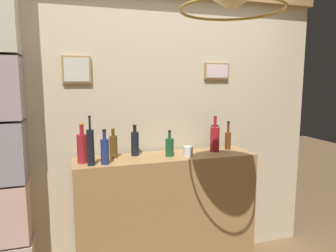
{
  "coord_description": "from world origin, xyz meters",
  "views": [
    {
      "loc": [
        -0.72,
        -1.49,
        1.66
      ],
      "look_at": [
        0.0,
        0.78,
        1.31
      ],
      "focal_mm": 32.94,
      "sensor_mm": 36.0,
      "label": 1
    }
  ],
  "objects_px": {
    "liquor_bottle_gin": "(91,147)",
    "liquor_bottle_rum": "(215,138)",
    "glass_tumbler_rocks": "(188,151)",
    "liquor_bottle_rye": "(215,136)",
    "liquor_bottle_tequila": "(82,147)",
    "liquor_bottle_vermouth": "(170,147)",
    "liquor_bottle_scotch": "(105,151)",
    "liquor_bottle_amaro": "(228,139)",
    "liquor_bottle_brandy": "(135,143)",
    "liquor_bottle_mezcal": "(113,146)"
  },
  "relations": [
    {
      "from": "liquor_bottle_tequila",
      "to": "liquor_bottle_scotch",
      "type": "distance_m",
      "value": 0.18
    },
    {
      "from": "liquor_bottle_scotch",
      "to": "glass_tumbler_rocks",
      "type": "height_order",
      "value": "liquor_bottle_scotch"
    },
    {
      "from": "liquor_bottle_rum",
      "to": "liquor_bottle_tequila",
      "type": "bearing_deg",
      "value": -177.46
    },
    {
      "from": "liquor_bottle_scotch",
      "to": "liquor_bottle_mezcal",
      "type": "bearing_deg",
      "value": 64.3
    },
    {
      "from": "liquor_bottle_vermouth",
      "to": "liquor_bottle_scotch",
      "type": "bearing_deg",
      "value": -170.47
    },
    {
      "from": "liquor_bottle_mezcal",
      "to": "glass_tumbler_rocks",
      "type": "distance_m",
      "value": 0.6
    },
    {
      "from": "liquor_bottle_mezcal",
      "to": "liquor_bottle_amaro",
      "type": "distance_m",
      "value": 1.0
    },
    {
      "from": "liquor_bottle_mezcal",
      "to": "liquor_bottle_vermouth",
      "type": "relative_size",
      "value": 1.15
    },
    {
      "from": "liquor_bottle_gin",
      "to": "liquor_bottle_rum",
      "type": "distance_m",
      "value": 1.05
    },
    {
      "from": "liquor_bottle_rum",
      "to": "glass_tumbler_rocks",
      "type": "height_order",
      "value": "liquor_bottle_rum"
    },
    {
      "from": "liquor_bottle_brandy",
      "to": "liquor_bottle_tequila",
      "type": "bearing_deg",
      "value": -166.06
    },
    {
      "from": "liquor_bottle_amaro",
      "to": "liquor_bottle_rye",
      "type": "height_order",
      "value": "liquor_bottle_rye"
    },
    {
      "from": "liquor_bottle_brandy",
      "to": "liquor_bottle_amaro",
      "type": "distance_m",
      "value": 0.83
    },
    {
      "from": "liquor_bottle_gin",
      "to": "liquor_bottle_rum",
      "type": "bearing_deg",
      "value": 7.6
    },
    {
      "from": "liquor_bottle_tequila",
      "to": "liquor_bottle_brandy",
      "type": "height_order",
      "value": "liquor_bottle_tequila"
    },
    {
      "from": "liquor_bottle_mezcal",
      "to": "liquor_bottle_rum",
      "type": "bearing_deg",
      "value": -2.64
    },
    {
      "from": "liquor_bottle_gin",
      "to": "liquor_bottle_rye",
      "type": "xyz_separation_m",
      "value": [
        1.1,
        0.25,
        -0.02
      ]
    },
    {
      "from": "liquor_bottle_rum",
      "to": "glass_tumbler_rocks",
      "type": "distance_m",
      "value": 0.3
    },
    {
      "from": "liquor_bottle_rum",
      "to": "liquor_bottle_scotch",
      "type": "relative_size",
      "value": 1.19
    },
    {
      "from": "liquor_bottle_gin",
      "to": "liquor_bottle_rum",
      "type": "height_order",
      "value": "liquor_bottle_gin"
    },
    {
      "from": "liquor_bottle_brandy",
      "to": "glass_tumbler_rocks",
      "type": "xyz_separation_m",
      "value": [
        0.4,
        -0.14,
        -0.06
      ]
    },
    {
      "from": "liquor_bottle_mezcal",
      "to": "liquor_bottle_brandy",
      "type": "xyz_separation_m",
      "value": [
        0.18,
        0.01,
        0.01
      ]
    },
    {
      "from": "liquor_bottle_mezcal",
      "to": "liquor_bottle_rye",
      "type": "bearing_deg",
      "value": 4.26
    },
    {
      "from": "glass_tumbler_rocks",
      "to": "liquor_bottle_scotch",
      "type": "bearing_deg",
      "value": -176.03
    },
    {
      "from": "liquor_bottle_amaro",
      "to": "glass_tumbler_rocks",
      "type": "xyz_separation_m",
      "value": [
        -0.42,
        -0.12,
        -0.05
      ]
    },
    {
      "from": "liquor_bottle_rum",
      "to": "liquor_bottle_mezcal",
      "type": "bearing_deg",
      "value": 177.36
    },
    {
      "from": "liquor_bottle_mezcal",
      "to": "liquor_bottle_rye",
      "type": "xyz_separation_m",
      "value": [
        0.91,
        0.07,
        0.02
      ]
    },
    {
      "from": "liquor_bottle_rum",
      "to": "liquor_bottle_rye",
      "type": "bearing_deg",
      "value": 63.95
    },
    {
      "from": "liquor_bottle_mezcal",
      "to": "liquor_bottle_tequila",
      "type": "bearing_deg",
      "value": -159.65
    },
    {
      "from": "glass_tumbler_rocks",
      "to": "liquor_bottle_rum",
      "type": "bearing_deg",
      "value": 18.03
    },
    {
      "from": "liquor_bottle_vermouth",
      "to": "glass_tumbler_rocks",
      "type": "relative_size",
      "value": 2.67
    },
    {
      "from": "liquor_bottle_brandy",
      "to": "liquor_bottle_amaro",
      "type": "height_order",
      "value": "liquor_bottle_brandy"
    },
    {
      "from": "liquor_bottle_vermouth",
      "to": "liquor_bottle_rye",
      "type": "xyz_separation_m",
      "value": [
        0.48,
        0.16,
        0.04
      ]
    },
    {
      "from": "liquor_bottle_brandy",
      "to": "liquor_bottle_rye",
      "type": "xyz_separation_m",
      "value": [
        0.74,
        0.05,
        0.01
      ]
    },
    {
      "from": "liquor_bottle_vermouth",
      "to": "liquor_bottle_amaro",
      "type": "height_order",
      "value": "liquor_bottle_amaro"
    },
    {
      "from": "liquor_bottle_brandy",
      "to": "liquor_bottle_gin",
      "type": "bearing_deg",
      "value": -151.74
    },
    {
      "from": "liquor_bottle_brandy",
      "to": "liquor_bottle_scotch",
      "type": "xyz_separation_m",
      "value": [
        -0.26,
        -0.19,
        -0.0
      ]
    },
    {
      "from": "liquor_bottle_amaro",
      "to": "liquor_bottle_tequila",
      "type": "bearing_deg",
      "value": -176.24
    },
    {
      "from": "liquor_bottle_brandy",
      "to": "liquor_bottle_scotch",
      "type": "relative_size",
      "value": 0.98
    },
    {
      "from": "liquor_bottle_tequila",
      "to": "liquor_bottle_vermouth",
      "type": "xyz_separation_m",
      "value": [
        0.67,
        -0.0,
        -0.04
      ]
    },
    {
      "from": "liquor_bottle_tequila",
      "to": "liquor_bottle_amaro",
      "type": "xyz_separation_m",
      "value": [
        1.24,
        0.08,
        -0.03
      ]
    },
    {
      "from": "liquor_bottle_tequila",
      "to": "liquor_bottle_brandy",
      "type": "bearing_deg",
      "value": 13.94
    },
    {
      "from": "liquor_bottle_mezcal",
      "to": "liquor_bottle_amaro",
      "type": "bearing_deg",
      "value": -0.37
    },
    {
      "from": "liquor_bottle_rum",
      "to": "liquor_bottle_amaro",
      "type": "height_order",
      "value": "liquor_bottle_rum"
    },
    {
      "from": "liquor_bottle_amaro",
      "to": "liquor_bottle_scotch",
      "type": "height_order",
      "value": "liquor_bottle_scotch"
    },
    {
      "from": "liquor_bottle_tequila",
      "to": "liquor_bottle_gin",
      "type": "bearing_deg",
      "value": -59.39
    },
    {
      "from": "liquor_bottle_tequila",
      "to": "glass_tumbler_rocks",
      "type": "bearing_deg",
      "value": -2.96
    },
    {
      "from": "liquor_bottle_gin",
      "to": "glass_tumbler_rocks",
      "type": "distance_m",
      "value": 0.77
    },
    {
      "from": "liquor_bottle_rye",
      "to": "liquor_bottle_tequila",
      "type": "bearing_deg",
      "value": -172.27
    },
    {
      "from": "liquor_bottle_rum",
      "to": "liquor_bottle_amaro",
      "type": "relative_size",
      "value": 1.23
    }
  ]
}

